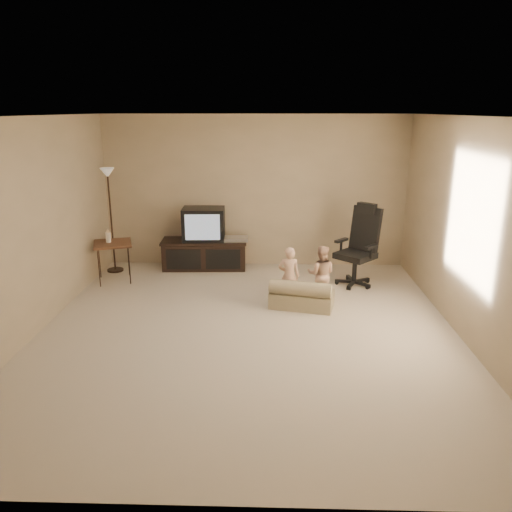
{
  "coord_description": "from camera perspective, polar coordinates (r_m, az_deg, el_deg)",
  "views": [
    {
      "loc": [
        0.27,
        -5.49,
        2.57
      ],
      "look_at": [
        0.08,
        0.6,
        0.77
      ],
      "focal_mm": 35.0,
      "sensor_mm": 36.0,
      "label": 1
    }
  ],
  "objects": [
    {
      "name": "floor",
      "position": [
        6.06,
        -0.95,
        -8.64
      ],
      "size": [
        5.5,
        5.5,
        0.0
      ],
      "primitive_type": "plane",
      "color": "beige",
      "rests_on": "ground"
    },
    {
      "name": "room_shell",
      "position": [
        5.59,
        -1.02,
        5.6
      ],
      "size": [
        5.5,
        5.5,
        5.5
      ],
      "color": "white",
      "rests_on": "floor"
    },
    {
      "name": "tv_stand",
      "position": [
        8.33,
        -5.89,
        1.43
      ],
      "size": [
        1.45,
        0.59,
        1.02
      ],
      "rotation": [
        0.0,
        0.0,
        0.05
      ],
      "color": "black",
      "rests_on": "floor"
    },
    {
      "name": "office_chair",
      "position": [
        7.67,
        11.6,
        -0.01
      ],
      "size": [
        0.8,
        0.8,
        1.23
      ],
      "rotation": [
        0.0,
        0.0,
        -0.76
      ],
      "color": "black",
      "rests_on": "floor"
    },
    {
      "name": "side_table",
      "position": [
        7.93,
        -16.12,
        1.34
      ],
      "size": [
        0.69,
        0.69,
        0.83
      ],
      "rotation": [
        0.0,
        0.0,
        0.31
      ],
      "color": "brown",
      "rests_on": "floor"
    },
    {
      "name": "floor_lamp",
      "position": [
        8.29,
        -16.42,
        6.5
      ],
      "size": [
        0.26,
        0.26,
        1.69
      ],
      "color": "black",
      "rests_on": "floor"
    },
    {
      "name": "child_sofa",
      "position": [
        6.73,
        5.21,
        -4.58
      ],
      "size": [
        0.91,
        0.64,
        0.41
      ],
      "rotation": [
        0.0,
        0.0,
        -0.23
      ],
      "color": "#9A8B68",
      "rests_on": "floor"
    },
    {
      "name": "toddler_left",
      "position": [
        6.76,
        3.78,
        -2.29
      ],
      "size": [
        0.3,
        0.22,
        0.81
      ],
      "primitive_type": "imported",
      "rotation": [
        0.0,
        0.0,
        3.12
      ],
      "color": "#D8A687",
      "rests_on": "floor"
    },
    {
      "name": "toddler_right",
      "position": [
        6.9,
        7.44,
        -2.04
      ],
      "size": [
        0.42,
        0.27,
        0.8
      ],
      "primitive_type": "imported",
      "rotation": [
        0.0,
        0.0,
        2.98
      ],
      "color": "#D8A687",
      "rests_on": "floor"
    }
  ]
}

